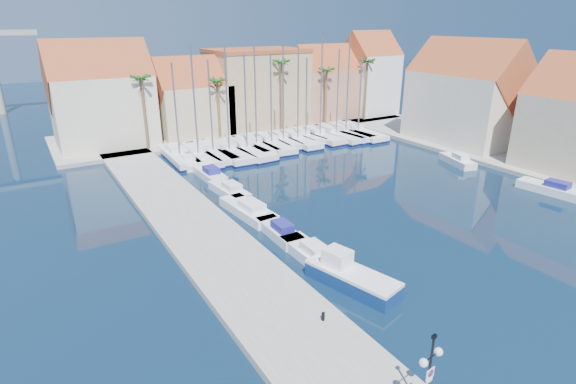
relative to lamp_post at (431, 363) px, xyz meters
name	(u,v)px	position (x,y,z in m)	size (l,w,h in m)	color
ground	(432,299)	(7.31, 6.07, -3.13)	(260.00, 260.00, 0.00)	#081A30
quay_west	(210,243)	(-1.69, 19.57, -2.88)	(6.00, 77.00, 0.50)	gray
shore_north	(241,127)	(17.31, 54.07, -2.88)	(54.00, 16.00, 0.50)	gray
shore_east	(520,158)	(39.31, 21.07, -2.88)	(12.00, 60.00, 0.50)	gray
lamp_post	(431,363)	(0.00, 0.00, 0.00)	(1.35, 0.49, 4.01)	black
bollard	(323,316)	(0.00, 7.30, -2.39)	(0.19, 0.19, 0.49)	black
fishing_boat	(350,276)	(3.91, 9.87, -2.40)	(3.61, 6.59, 2.19)	navy
motorboat_west_0	(311,253)	(3.70, 14.01, -2.62)	(1.84, 5.74, 1.40)	white
motorboat_west_1	(280,231)	(3.61, 18.28, -2.62)	(1.82, 5.30, 1.40)	white
motorboat_west_2	(249,210)	(3.42, 23.35, -2.62)	(2.68, 6.89, 1.40)	white
motorboat_west_3	(230,190)	(3.96, 28.56, -2.62)	(2.22, 5.79, 1.40)	white
motorboat_west_4	(210,174)	(4.22, 34.35, -2.62)	(1.85, 5.75, 1.40)	white
motorboat_west_5	(188,162)	(3.63, 39.79, -2.62)	(1.89, 5.39, 1.40)	white
motorboat_west_6	(183,154)	(4.27, 43.39, -2.62)	(2.22, 5.90, 1.40)	white
motorboat_east_0	(551,188)	(31.32, 12.68, -2.62)	(2.60, 6.14, 1.40)	white
motorboat_east_1	(458,160)	(31.29, 23.88, -2.62)	(3.15, 5.56, 1.40)	white
sailboat_0	(178,156)	(3.48, 42.61, -2.56)	(3.03, 10.26, 11.55)	white
sailboat_1	(197,155)	(5.47, 41.69, -2.55)	(3.02, 10.91, 13.35)	white
sailboat_2	(211,152)	(7.51, 42.04, -2.56)	(3.34, 10.86, 11.78)	white
sailboat_3	(227,151)	(9.48, 41.55, -2.56)	(3.33, 11.66, 13.52)	white
sailboat_4	(245,149)	(11.77, 41.28, -2.57)	(3.71, 11.66, 12.51)	white
sailboat_5	(255,145)	(13.74, 42.28, -2.53)	(2.66, 9.96, 13.52)	white
sailboat_6	(270,143)	(15.88, 42.10, -2.56)	(3.47, 11.01, 12.20)	white
sailboat_7	(282,140)	(18.06, 42.56, -2.49)	(2.77, 8.75, 14.35)	white
sailboat_8	(295,139)	(19.94, 42.02, -2.55)	(2.82, 10.18, 12.80)	white
sailboat_9	(304,136)	(21.84, 42.83, -2.53)	(2.65, 8.41, 11.38)	white
sailboat_10	(318,135)	(23.84, 42.29, -2.53)	(3.03, 10.16, 14.01)	white
sailboat_11	(333,134)	(26.30, 41.83, -2.56)	(3.63, 10.95, 12.41)	white
sailboat_12	(343,132)	(28.14, 42.00, -2.55)	(3.77, 11.44, 14.03)	white
sailboat_13	(355,132)	(30.11, 41.54, -2.58)	(3.56, 11.91, 11.23)	white
building_0	(102,99)	(-2.69, 53.07, 3.39)	(12.30, 9.00, 13.50)	beige
building_1	(192,100)	(9.31, 53.07, 2.17)	(10.30, 8.00, 11.00)	#C4AC8A
building_2	(257,87)	(20.31, 54.07, 3.13)	(14.20, 10.20, 11.50)	tan
building_3	(323,85)	(32.31, 53.07, 2.73)	(10.30, 8.00, 12.00)	#B2765A
building_4	(369,76)	(41.31, 52.07, 3.83)	(8.30, 8.00, 14.00)	white
building_6	(466,96)	(39.31, 30.07, 3.39)	(9.00, 14.30, 13.50)	beige
palm_0	(141,81)	(1.31, 48.07, 5.95)	(2.60, 2.60, 10.15)	brown
palm_1	(217,83)	(11.31, 48.07, 5.00)	(2.60, 2.60, 9.15)	brown
palm_2	(282,65)	(21.31, 48.07, 6.89)	(2.60, 2.60, 11.15)	brown
palm_3	(327,72)	(29.31, 48.07, 5.48)	(2.60, 2.60, 9.65)	brown
palm_4	(367,63)	(37.31, 48.07, 6.42)	(2.60, 2.60, 10.65)	brown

